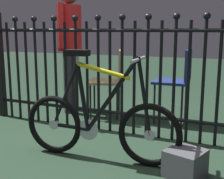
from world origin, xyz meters
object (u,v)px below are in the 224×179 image
person_visitor (70,38)px  bicycle (99,123)px  display_crate (185,163)px  chair_tan (112,76)px  chair_navy (178,77)px

person_visitor → bicycle: bearing=-50.5°
display_crate → chair_tan: bearing=132.6°
chair_tan → chair_navy: chair_navy is taller
bicycle → chair_tan: (-0.43, 1.24, 0.20)m
bicycle → chair_navy: bearing=74.0°
chair_tan → person_visitor: person_visitor is taller
person_visitor → display_crate: person_visitor is taller
person_visitor → display_crate: (1.77, -1.29, -0.88)m
bicycle → chair_tan: bearing=109.3°
chair_navy → person_visitor: 1.48m
chair_tan → chair_navy: 0.82m
chair_tan → display_crate: 1.77m
bicycle → chair_tan: 1.33m
bicycle → chair_tan: bicycle is taller
chair_navy → bicycle: bearing=-106.0°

